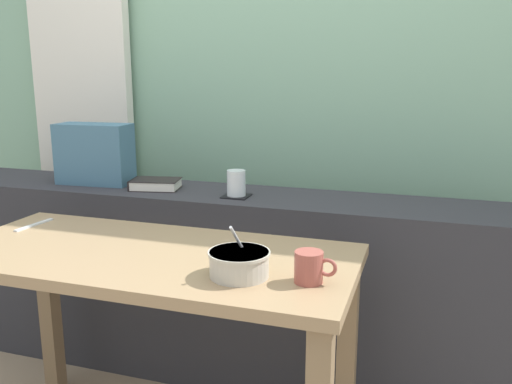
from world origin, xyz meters
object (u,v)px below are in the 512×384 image
juice_glass (236,184)px  closed_book (155,184)px  breakfast_table (150,288)px  soup_bowl (239,264)px  fork_utensil (34,225)px  throw_pillow (95,154)px  coaster_square (236,196)px  ceramic_mug (310,267)px

juice_glass → closed_book: bearing=175.4°
breakfast_table → soup_bowl: 0.38m
closed_book → fork_utensil: bearing=-120.2°
throw_pillow → fork_utensil: 0.50m
closed_book → juice_glass: bearing=-4.6°
soup_bowl → throw_pillow: bearing=142.9°
coaster_square → closed_book: bearing=175.4°
closed_book → ceramic_mug: 1.03m
fork_utensil → ceramic_mug: size_ratio=1.50×
juice_glass → fork_utensil: 0.75m
breakfast_table → throw_pillow: size_ratio=3.99×
fork_utensil → coaster_square: bearing=39.3°
breakfast_table → closed_book: bearing=116.0°
closed_book → soup_bowl: bearing=-47.5°
juice_glass → fork_utensil: (-0.62, -0.41, -0.11)m
juice_glass → closed_book: juice_glass is taller
closed_book → soup_bowl: soup_bowl is taller
juice_glass → soup_bowl: (0.24, -0.64, -0.07)m
breakfast_table → closed_book: closed_book is taller
throw_pillow → fork_utensil: size_ratio=1.88×
ceramic_mug → coaster_square: bearing=124.7°
closed_book → breakfast_table: bearing=-64.0°
closed_book → fork_utensil: size_ratio=1.30×
juice_glass → breakfast_table: bearing=-100.1°
closed_book → ceramic_mug: size_ratio=1.96×
juice_glass → ceramic_mug: 0.76m
ceramic_mug → throw_pillow: bearing=148.5°
breakfast_table → juice_glass: size_ratio=12.74×
closed_book → throw_pillow: bearing=175.7°
throw_pillow → juice_glass: bearing=-4.4°
juice_glass → soup_bowl: size_ratio=0.59×
coaster_square → closed_book: (-0.37, 0.03, 0.02)m
juice_glass → closed_book: size_ratio=0.45×
coaster_square → ceramic_mug: (0.43, -0.62, -0.02)m
throw_pillow → soup_bowl: throw_pillow is taller
soup_bowl → fork_utensil: bearing=165.2°
fork_utensil → ceramic_mug: (1.05, -0.21, 0.04)m
fork_utensil → juice_glass: bearing=39.3°
juice_glass → throw_pillow: (-0.67, 0.05, 0.08)m
throw_pillow → ceramic_mug: 1.30m
coaster_square → throw_pillow: bearing=175.6°
fork_utensil → throw_pillow: bearing=101.9°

